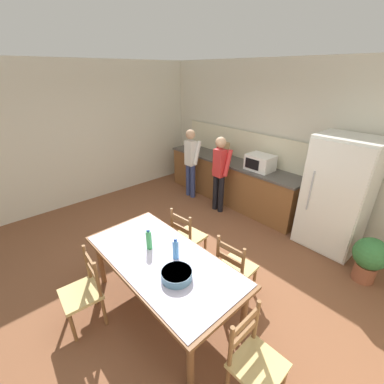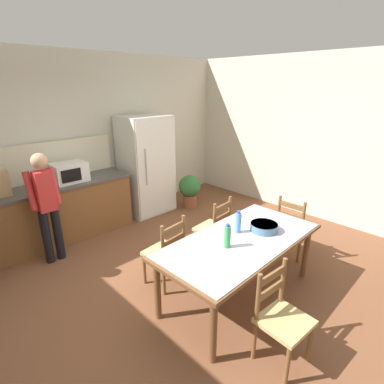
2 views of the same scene
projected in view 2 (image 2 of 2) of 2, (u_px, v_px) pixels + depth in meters
The scene contains 17 objects.
ground_plane at pixel (182, 284), 3.77m from camera, with size 8.32×8.32×0.00m, color brown.
wall_back at pixel (75, 142), 5.07m from camera, with size 6.52×0.12×2.90m, color beige.
wall_right at pixel (313, 138), 5.42m from camera, with size 0.12×5.20×2.90m, color beige.
kitchen_counter at pixel (26, 222), 4.41m from camera, with size 3.28×0.66×0.93m.
counter_splashback at pixel (9, 168), 4.36m from camera, with size 3.24×0.03×0.60m, color beige.
refrigerator at pixel (146, 166), 5.66m from camera, with size 0.88×0.73×1.85m.
microwave at pixel (69, 172), 4.67m from camera, with size 0.50×0.39×0.30m.
dining_table at pixel (241, 245), 3.36m from camera, with size 2.02×1.00×0.75m.
bottle_near_centre at pixel (227, 236), 3.13m from camera, with size 0.07×0.07×0.27m.
bottle_off_centre at pixel (238, 222), 3.44m from camera, with size 0.07×0.07×0.27m.
serving_bowl at pixel (264, 227), 3.51m from camera, with size 0.32×0.32×0.09m.
chair_head_end at pixel (293, 227), 4.31m from camera, with size 0.41×0.43×0.91m.
chair_side_near_left at pixel (281, 318), 2.63m from camera, with size 0.45×0.43×0.91m.
chair_side_far_left at pixel (166, 252), 3.66m from camera, with size 0.46×0.44×0.91m.
chair_side_far_right at pixel (214, 228), 4.26m from camera, with size 0.45×0.44×0.91m.
person_at_counter at pixel (46, 203), 4.02m from camera, with size 0.39×0.27×1.56m.
potted_plant at pixel (190, 189), 6.03m from camera, with size 0.44×0.44×0.67m.
Camera 2 is at (-2.11, -2.34, 2.38)m, focal length 28.00 mm.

